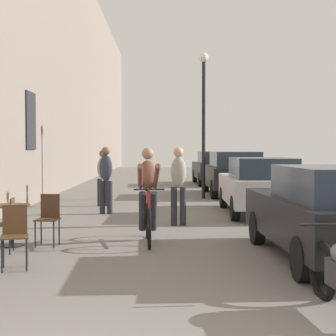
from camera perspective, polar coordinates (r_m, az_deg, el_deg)
The scene contains 14 objects.
building_facade_left at distance 17.98m, azimuth -14.36°, elevation 13.58°, with size 0.54×68.00×10.57m.
cafe_chair_mid_toward_street at distance 7.83m, azimuth -16.13°, elevation -6.61°, with size 0.46×0.46×0.89m.
cafe_table_far at distance 9.60m, azimuth -16.44°, elevation -4.98°, with size 0.64×0.64×0.72m.
cafe_chair_far_toward_street at distance 9.02m, azimuth -17.00°, elevation -5.47°, with size 0.41×0.41×0.89m.
cafe_chair_far_toward_wall at distance 9.53m, azimuth -12.71°, elevation -5.03°, with size 0.41×0.41×0.89m.
cyclist_on_bicycle at distance 9.60m, azimuth -2.16°, elevation -3.17°, with size 0.52×1.76×1.74m.
pedestrian_near at distance 11.63m, azimuth 1.13°, elevation -1.44°, with size 0.34×0.25×1.72m.
pedestrian_mid at distance 13.77m, azimuth -6.69°, elevation -0.87°, with size 0.38×0.30×1.74m.
pedestrian_far at distance 15.68m, azimuth -6.99°, elevation -0.69°, with size 0.37×0.28×1.65m.
street_lamp at distance 18.01m, azimuth 3.85°, elevation 6.62°, with size 0.32×0.32×4.90m.
parked_car_nearest at distance 8.34m, azimuth 16.85°, elevation -4.52°, with size 1.83×4.09×1.43m.
parked_car_second at distance 13.82m, azimuth 9.79°, elevation -1.80°, with size 1.79×4.13×1.46m.
parked_car_third at distance 19.26m, azimuth 6.99°, elevation -0.50°, with size 1.91×4.45×1.57m.
parked_car_fourth at distance 25.01m, azimuth 5.08°, elevation 0.07°, with size 1.93×4.39×1.54m.
Camera 1 is at (0.69, -3.12, 1.70)m, focal length 56.77 mm.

